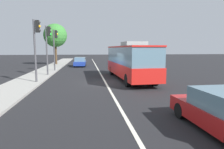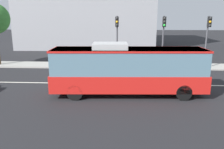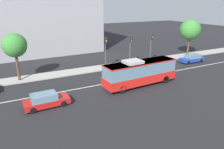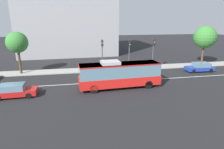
{
  "view_description": "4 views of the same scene",
  "coord_description": "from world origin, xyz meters",
  "views": [
    {
      "loc": [
        -16.55,
        1.58,
        2.87
      ],
      "look_at": [
        -0.09,
        -0.55,
        0.7
      ],
      "focal_mm": 31.77,
      "sensor_mm": 36.0,
      "label": 1
    },
    {
      "loc": [
        1.18,
        -17.12,
        5.06
      ],
      "look_at": [
        0.27,
        -1.13,
        1.05
      ],
      "focal_mm": 36.67,
      "sensor_mm": 36.0,
      "label": 2
    },
    {
      "loc": [
        -13.51,
        -23.49,
        10.09
      ],
      "look_at": [
        -1.84,
        -0.85,
        1.47
      ],
      "focal_mm": 33.82,
      "sensor_mm": 36.0,
      "label": 3
    },
    {
      "loc": [
        -3.61,
        -23.8,
        8.15
      ],
      "look_at": [
        0.67,
        -1.28,
        1.43
      ],
      "focal_mm": 29.84,
      "sensor_mm": 36.0,
      "label": 4
    }
  ],
  "objects": [
    {
      "name": "ground_plane",
      "position": [
        0.0,
        0.0,
        0.0
      ],
      "size": [
        160.0,
        160.0,
        0.0
      ],
      "primitive_type": "plane",
      "color": "black"
    },
    {
      "name": "sidewalk_kerb",
      "position": [
        0.0,
        6.68,
        0.07
      ],
      "size": [
        80.0,
        2.86,
        0.14
      ],
      "primitive_type": "cube",
      "color": "#9E9B93",
      "rests_on": "ground_plane"
    },
    {
      "name": "lane_centre_line",
      "position": [
        0.0,
        0.0,
        0.01
      ],
      "size": [
        76.0,
        0.16,
        0.01
      ],
      "primitive_type": "cube",
      "color": "silver",
      "rests_on": "ground_plane"
    },
    {
      "name": "transit_bus",
      "position": [
        1.4,
        -2.41,
        1.81
      ],
      "size": [
        10.12,
        3.02,
        3.46
      ],
      "rotation": [
        0.0,
        0.0,
        0.05
      ],
      "color": "red",
      "rests_on": "ground_plane"
    },
    {
      "name": "sedan_blue",
      "position": [
        16.12,
        2.6,
        0.72
      ],
      "size": [
        4.56,
        1.95,
        1.46
      ],
      "rotation": [
        0.0,
        0.0,
        3.11
      ],
      "color": "#1E3899",
      "rests_on": "ground_plane"
    },
    {
      "name": "sedan_red_ahead",
      "position": [
        -10.58,
        -3.1,
        0.72
      ],
      "size": [
        4.56,
        1.94,
        1.46
      ],
      "rotation": [
        0.0,
        0.0,
        0.03
      ],
      "color": "#B21919",
      "rests_on": "ground_plane"
    },
    {
      "name": "traffic_light_near_corner",
      "position": [
        0.38,
        5.58,
        3.56
      ],
      "size": [
        0.33,
        0.62,
        5.2
      ],
      "rotation": [
        0.0,
        0.0,
        -1.59
      ],
      "color": "#47474C",
      "rests_on": "ground_plane"
    },
    {
      "name": "traffic_light_mid_block",
      "position": [
        4.88,
        5.5,
        3.56
      ],
      "size": [
        0.33,
        0.62,
        5.2
      ],
      "rotation": [
        0.0,
        0.0,
        -1.59
      ],
      "color": "#47474C",
      "rests_on": "ground_plane"
    },
    {
      "name": "traffic_light_far_corner",
      "position": [
        9.03,
        5.41,
        3.56
      ],
      "size": [
        0.34,
        0.62,
        5.2
      ],
      "rotation": [
        0.0,
        0.0,
        -1.51
      ],
      "color": "#47474C",
      "rests_on": "ground_plane"
    },
    {
      "name": "street_tree_kerbside_left",
      "position": [
        -12.35,
        6.37,
        4.89
      ],
      "size": [
        3.16,
        3.16,
        6.52
      ],
      "color": "#4C3823",
      "rests_on": "ground_plane"
    },
    {
      "name": "street_tree_kerbside_centre",
      "position": [
        19.5,
        6.89,
        5.13
      ],
      "size": [
        4.02,
        4.02,
        7.17
      ],
      "color": "#4C3823",
      "rests_on": "ground_plane"
    },
    {
      "name": "office_block_background",
      "position": [
        -5.39,
        26.44,
        8.5
      ],
      "size": [
        22.62,
        18.27,
        17.0
      ],
      "rotation": [
        0.0,
        0.0,
        0.03
      ],
      "color": "#939399",
      "rests_on": "ground_plane"
    }
  ]
}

